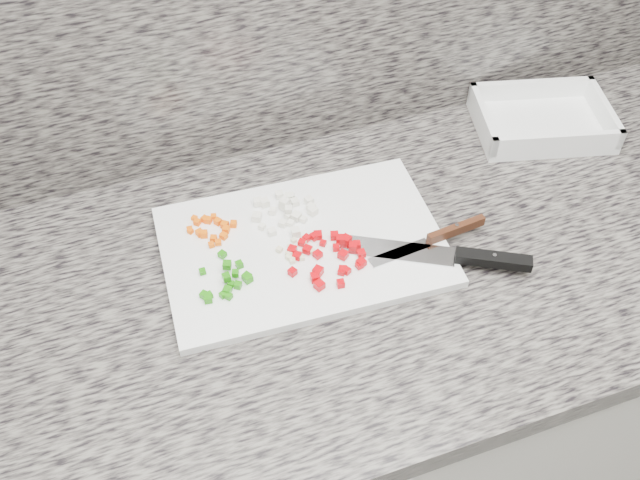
% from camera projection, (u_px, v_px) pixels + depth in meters
% --- Properties ---
extents(cabinet, '(3.92, 0.62, 0.86)m').
position_uv_depth(cabinet, '(344.00, 417.00, 1.41)').
color(cabinet, silver).
rests_on(cabinet, ground).
extents(countertop, '(3.96, 0.64, 0.04)m').
position_uv_depth(countertop, '(351.00, 271.00, 1.07)').
color(countertop, '#68645C').
rests_on(countertop, cabinet).
extents(cutting_board, '(0.43, 0.30, 0.01)m').
position_uv_depth(cutting_board, '(303.00, 246.00, 1.07)').
color(cutting_board, white).
rests_on(cutting_board, countertop).
extents(carrot_pile, '(0.08, 0.07, 0.01)m').
position_uv_depth(carrot_pile, '(212.00, 229.00, 1.08)').
color(carrot_pile, '#FD6205').
rests_on(carrot_pile, cutting_board).
extents(onion_pile, '(0.10, 0.10, 0.02)m').
position_uv_depth(onion_pile, '(286.00, 210.00, 1.10)').
color(onion_pile, white).
rests_on(onion_pile, cutting_board).
extents(green_pepper_pile, '(0.08, 0.09, 0.02)m').
position_uv_depth(green_pepper_pile, '(228.00, 280.00, 1.01)').
color(green_pepper_pile, '#1E7C0B').
rests_on(green_pepper_pile, cutting_board).
extents(red_pepper_pile, '(0.12, 0.11, 0.01)m').
position_uv_depth(red_pepper_pile, '(329.00, 255.00, 1.04)').
color(red_pepper_pile, '#C6020A').
rests_on(red_pepper_pile, cutting_board).
extents(garlic_pile, '(0.06, 0.05, 0.01)m').
position_uv_depth(garlic_pile, '(295.00, 251.00, 1.05)').
color(garlic_pile, beige).
rests_on(garlic_pile, cutting_board).
extents(chef_knife, '(0.26, 0.16, 0.02)m').
position_uv_depth(chef_knife, '(460.00, 256.00, 1.04)').
color(chef_knife, silver).
rests_on(chef_knife, cutting_board).
extents(paring_knife, '(0.20, 0.03, 0.02)m').
position_uv_depth(paring_knife, '(442.00, 235.00, 1.07)').
color(paring_knife, silver).
rests_on(paring_knife, cutting_board).
extents(tray, '(0.26, 0.22, 0.05)m').
position_uv_depth(tray, '(542.00, 121.00, 1.26)').
color(tray, white).
rests_on(tray, countertop).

